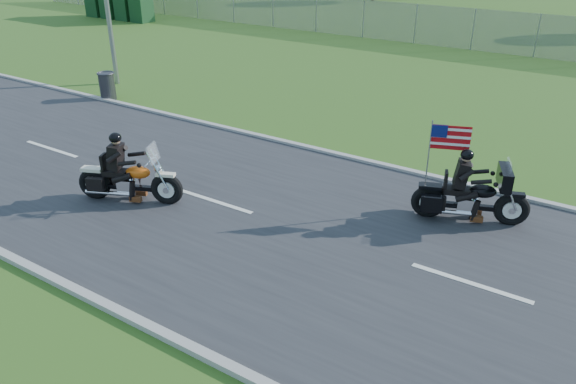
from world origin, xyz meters
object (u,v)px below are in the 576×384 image
Objects in this scene: porta_toilet_a at (141,3)px; motorcycle_follow at (470,198)px; motorcycle_lead at (128,181)px; porta_toilet_b at (125,1)px; porta_toilet_c at (110,0)px; trash_can at (107,86)px.

motorcycle_follow is at bearing -30.18° from porta_toilet_a.
motorcycle_lead is at bearing -44.51° from porta_toilet_a.
porta_toilet_a is at bearing 111.73° from motorcycle_lead.
motorcycle_follow is at bearing -28.85° from porta_toilet_b.
porta_toilet_a reaches higher than motorcycle_follow.
motorcycle_lead is (21.13, -18.02, -0.61)m from porta_toilet_c.
porta_toilet_b reaches higher than trash_can.
motorcycle_follow is 13.90m from trash_can.
porta_toilet_a is 2.38× the size of trash_can.
motorcycle_lead is (18.33, -18.02, -0.61)m from porta_toilet_a.
porta_toilet_b is 1.00× the size of porta_toilet_c.
trash_can is at bearing -41.68° from porta_toilet_c.
motorcycle_follow is at bearing -27.63° from porta_toilet_c.
motorcycle_follow reaches higher than trash_can.
porta_toilet_c is at bearing 180.00° from porta_toilet_a.
motorcycle_follow is (25.22, -14.67, -0.58)m from porta_toilet_a.
porta_toilet_c is 31.64m from motorcycle_follow.
porta_toilet_b is at bearing 135.37° from trash_can.
porta_toilet_a reaches higher than trash_can.
porta_toilet_a is 0.96× the size of motorcycle_follow.
motorcycle_lead is (19.73, -18.02, -0.61)m from porta_toilet_b.
motorcycle_lead is 2.48× the size of trash_can.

